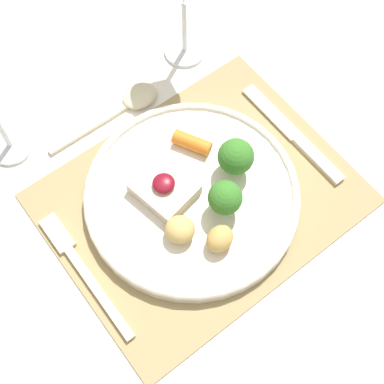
{
  "coord_description": "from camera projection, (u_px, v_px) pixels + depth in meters",
  "views": [
    {
      "loc": [
        -0.2,
        -0.24,
        1.4
      ],
      "look_at": [
        -0.01,
        0.01,
        0.75
      ],
      "focal_mm": 50.0,
      "sensor_mm": 36.0,
      "label": 1
    }
  ],
  "objects": [
    {
      "name": "fork",
      "position": [
        80.0,
        266.0,
        0.68
      ],
      "size": [
        0.02,
        0.2,
        0.01
      ],
      "rotation": [
        0.0,
        0.0,
        -0.02
      ],
      "color": "beige",
      "rests_on": "placemat"
    },
    {
      "name": "spoon",
      "position": [
        130.0,
        102.0,
        0.79
      ],
      "size": [
        0.18,
        0.05,
        0.02
      ],
      "rotation": [
        0.0,
        0.0,
        -0.0
      ],
      "color": "beige",
      "rests_on": "dining_table"
    },
    {
      "name": "dinner_plate",
      "position": [
        194.0,
        194.0,
        0.72
      ],
      "size": [
        0.29,
        0.29,
        0.08
      ],
      "color": "silver",
      "rests_on": "placemat"
    },
    {
      "name": "placemat",
      "position": [
        200.0,
        198.0,
        0.73
      ],
      "size": [
        0.4,
        0.32,
        0.0
      ],
      "primitive_type": "cube",
      "color": "#9E895B",
      "rests_on": "dining_table"
    },
    {
      "name": "knife",
      "position": [
        298.0,
        139.0,
        0.77
      ],
      "size": [
        0.02,
        0.2,
        0.01
      ],
      "rotation": [
        0.0,
        0.0,
        0.05
      ],
      "color": "beige",
      "rests_on": "placemat"
    },
    {
      "name": "ground_plane",
      "position": [
        196.0,
        317.0,
        1.39
      ],
      "size": [
        8.0,
        8.0,
        0.0
      ],
      "primitive_type": "plane",
      "color": "gray"
    },
    {
      "name": "dining_table",
      "position": [
        199.0,
        222.0,
        0.81
      ],
      "size": [
        1.17,
        1.19,
        0.73
      ],
      "color": "white",
      "rests_on": "ground_plane"
    }
  ]
}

